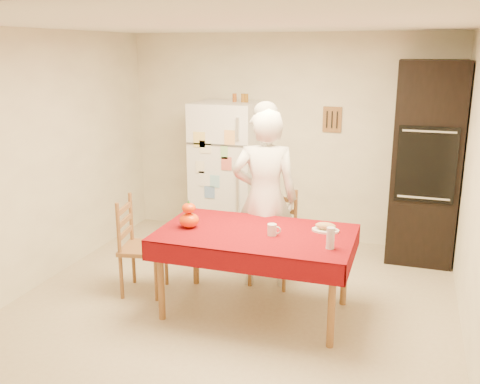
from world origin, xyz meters
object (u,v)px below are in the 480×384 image
at_px(chair_far, 275,233).
at_px(seated_woman, 265,199).
at_px(wine_glass, 330,238).
at_px(oven_cabinet, 426,164).
at_px(pumpkin_lower, 189,220).
at_px(bread_plate, 325,230).
at_px(coffee_mug, 272,230).
at_px(dining_table, 256,239).
at_px(chair_left, 137,242).
at_px(refrigerator, 227,172).

xyz_separation_m(chair_far, seated_woman, (-0.08, -0.12, 0.38)).
relative_size(seated_woman, wine_glass, 10.11).
relative_size(oven_cabinet, chair_far, 2.32).
bearing_deg(pumpkin_lower, bread_plate, 12.86).
relative_size(seated_woman, coffee_mug, 17.80).
bearing_deg(chair_far, seated_woman, -120.52).
bearing_deg(seated_woman, pumpkin_lower, 38.41).
height_order(dining_table, coffee_mug, coffee_mug).
bearing_deg(seated_woman, chair_left, 12.38).
bearing_deg(dining_table, bread_plate, 19.73).
relative_size(chair_far, seated_woman, 0.53).
distance_m(chair_left, pumpkin_lower, 0.70).
height_order(seated_woman, coffee_mug, seated_woman).
bearing_deg(pumpkin_lower, seated_woman, 52.49).
bearing_deg(dining_table, chair_far, 90.73).
relative_size(refrigerator, chair_far, 1.79).
relative_size(oven_cabinet, dining_table, 1.29).
bearing_deg(refrigerator, chair_left, -100.81).
relative_size(dining_table, chair_left, 1.79).
relative_size(chair_left, seated_woman, 0.53).
height_order(dining_table, bread_plate, bread_plate).
bearing_deg(seated_woman, dining_table, 84.25).
bearing_deg(seated_woman, oven_cabinet, -155.36).
xyz_separation_m(chair_left, wine_glass, (1.89, -0.25, 0.34)).
distance_m(chair_left, coffee_mug, 1.40).
xyz_separation_m(refrigerator, oven_cabinet, (2.28, 0.05, 0.25)).
distance_m(oven_cabinet, bread_plate, 1.82).
relative_size(refrigerator, seated_woman, 0.96).
relative_size(dining_table, wine_glass, 9.66).
height_order(chair_far, chair_left, same).
distance_m(dining_table, chair_left, 1.22).
height_order(chair_left, wine_glass, chair_left).
height_order(wine_glass, bread_plate, wine_glass).
bearing_deg(chair_far, chair_left, -146.57).
bearing_deg(seated_woman, bread_plate, 134.90).
bearing_deg(seated_woman, chair_far, -138.75).
xyz_separation_m(chair_left, pumpkin_lower, (0.61, -0.11, 0.32)).
bearing_deg(chair_far, wine_glass, -48.97).
xyz_separation_m(dining_table, bread_plate, (0.58, 0.21, 0.08)).
distance_m(coffee_mug, wine_glass, 0.55).
relative_size(pumpkin_lower, bread_plate, 0.74).
height_order(oven_cabinet, coffee_mug, oven_cabinet).
bearing_deg(pumpkin_lower, oven_cabinet, 42.94).
relative_size(chair_far, coffee_mug, 9.50).
height_order(oven_cabinet, chair_far, oven_cabinet).
bearing_deg(wine_glass, bread_plate, 104.31).
bearing_deg(chair_left, bread_plate, -95.58).
relative_size(coffee_mug, wine_glass, 0.57).
bearing_deg(wine_glass, dining_table, 163.95).
xyz_separation_m(dining_table, pumpkin_lower, (-0.60, -0.06, 0.14)).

